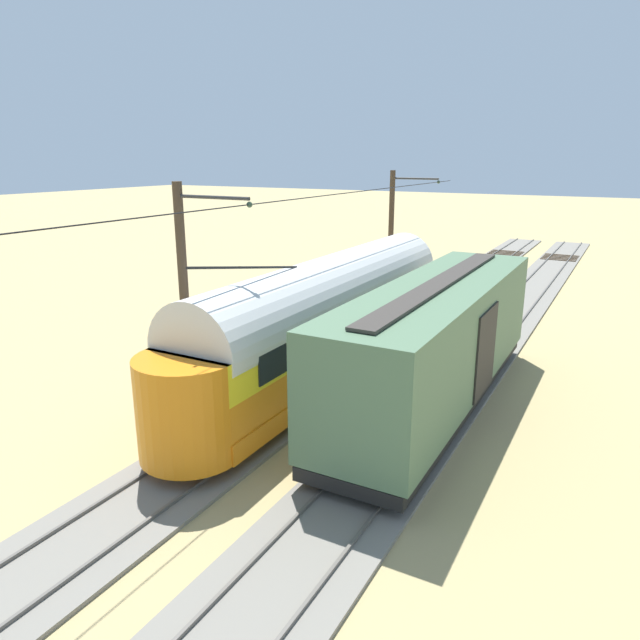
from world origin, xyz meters
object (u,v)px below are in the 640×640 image
boxcar_adjacent (437,341)px  catenary_pole_foreground (392,234)px  catenary_pole_mid_near (186,296)px  vintage_streetcar (330,315)px

boxcar_adjacent → catenary_pole_foreground: (6.51, -12.49, 1.44)m
catenary_pole_foreground → catenary_pole_mid_near: bearing=90.0°
vintage_streetcar → boxcar_adjacent: (-4.13, 0.83, -0.10)m
vintage_streetcar → boxcar_adjacent: size_ratio=1.38×
catenary_pole_foreground → vintage_streetcar: bearing=101.6°
vintage_streetcar → catenary_pole_foreground: catenary_pole_foreground is taller
vintage_streetcar → catenary_pole_foreground: size_ratio=2.51×
boxcar_adjacent → catenary_pole_foreground: 14.16m
catenary_pole_foreground → catenary_pole_mid_near: same height
boxcar_adjacent → vintage_streetcar: bearing=-11.4°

